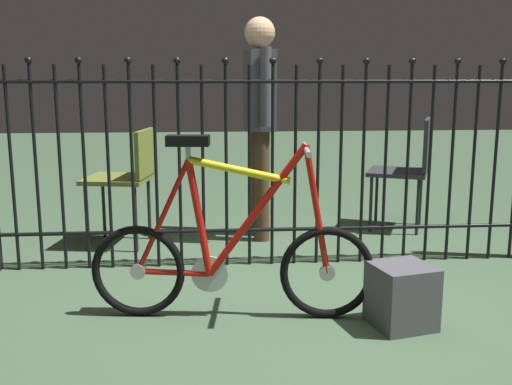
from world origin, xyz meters
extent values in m
plane|color=#405A40|center=(0.00, 0.00, 0.00)|extent=(20.00, 20.00, 0.00)
cylinder|color=black|center=(-1.57, 0.66, 0.62)|extent=(0.02, 0.02, 1.23)
cylinder|color=black|center=(-1.42, 0.66, 0.62)|extent=(0.02, 0.02, 1.23)
sphere|color=black|center=(-1.42, 0.66, 1.26)|extent=(0.04, 0.04, 0.04)
cylinder|color=black|center=(-1.28, 0.66, 0.62)|extent=(0.02, 0.02, 1.23)
cylinder|color=black|center=(-1.14, 0.66, 0.62)|extent=(0.02, 0.02, 1.23)
sphere|color=black|center=(-1.14, 0.66, 1.26)|extent=(0.04, 0.04, 0.04)
cylinder|color=black|center=(-1.00, 0.66, 0.62)|extent=(0.02, 0.02, 1.23)
cylinder|color=black|center=(-0.86, 0.66, 0.62)|extent=(0.02, 0.02, 1.23)
sphere|color=black|center=(-0.86, 0.66, 1.26)|extent=(0.04, 0.04, 0.04)
cylinder|color=black|center=(-0.72, 0.66, 0.62)|extent=(0.02, 0.02, 1.23)
cylinder|color=black|center=(-0.57, 0.66, 0.62)|extent=(0.02, 0.02, 1.23)
sphere|color=black|center=(-0.57, 0.66, 1.26)|extent=(0.04, 0.04, 0.04)
cylinder|color=black|center=(-0.43, 0.66, 0.62)|extent=(0.02, 0.02, 1.23)
cylinder|color=black|center=(-0.29, 0.66, 0.62)|extent=(0.02, 0.02, 1.23)
sphere|color=black|center=(-0.29, 0.66, 1.26)|extent=(0.04, 0.04, 0.04)
cylinder|color=black|center=(-0.15, 0.66, 0.62)|extent=(0.02, 0.02, 1.23)
cylinder|color=black|center=(-0.01, 0.66, 0.62)|extent=(0.02, 0.02, 1.23)
sphere|color=black|center=(-0.01, 0.66, 1.26)|extent=(0.04, 0.04, 0.04)
cylinder|color=black|center=(0.13, 0.66, 0.62)|extent=(0.02, 0.02, 1.23)
cylinder|color=black|center=(0.28, 0.66, 0.62)|extent=(0.02, 0.02, 1.23)
sphere|color=black|center=(0.28, 0.66, 1.26)|extent=(0.04, 0.04, 0.04)
cylinder|color=black|center=(0.42, 0.66, 0.62)|extent=(0.02, 0.02, 1.23)
cylinder|color=black|center=(0.56, 0.66, 0.62)|extent=(0.02, 0.02, 1.23)
sphere|color=black|center=(0.56, 0.66, 1.26)|extent=(0.04, 0.04, 0.04)
cylinder|color=black|center=(0.70, 0.66, 0.62)|extent=(0.02, 0.02, 1.23)
cylinder|color=black|center=(0.84, 0.66, 0.62)|extent=(0.02, 0.02, 1.23)
sphere|color=black|center=(0.84, 0.66, 1.26)|extent=(0.04, 0.04, 0.04)
cylinder|color=black|center=(0.98, 0.66, 0.62)|extent=(0.02, 0.02, 1.23)
cylinder|color=black|center=(1.12, 0.66, 0.62)|extent=(0.02, 0.02, 1.23)
sphere|color=black|center=(1.12, 0.66, 1.26)|extent=(0.04, 0.04, 0.04)
cylinder|color=black|center=(1.27, 0.66, 0.62)|extent=(0.02, 0.02, 1.23)
cylinder|color=black|center=(1.41, 0.66, 0.62)|extent=(0.02, 0.02, 1.23)
sphere|color=black|center=(1.41, 0.66, 1.26)|extent=(0.04, 0.04, 0.04)
cylinder|color=black|center=(0.00, 0.66, 0.22)|extent=(3.41, 0.02, 0.02)
cylinder|color=black|center=(0.00, 0.66, 1.14)|extent=(3.41, 0.02, 0.02)
torus|color=black|center=(-0.75, -0.12, 0.23)|extent=(0.46, 0.09, 0.46)
cylinder|color=silver|center=(-0.75, -0.12, 0.23)|extent=(0.08, 0.04, 0.08)
torus|color=black|center=(0.17, -0.22, 0.23)|extent=(0.46, 0.09, 0.46)
cylinder|color=silver|center=(0.17, -0.22, 0.23)|extent=(0.08, 0.04, 0.08)
cylinder|color=red|center=(-0.17, -0.18, 0.53)|extent=(0.49, 0.09, 0.65)
cylinder|color=yellow|center=(-0.25, -0.17, 0.73)|extent=(0.49, 0.09, 0.14)
cylinder|color=red|center=(-0.45, -0.15, 0.50)|extent=(0.13, 0.05, 0.57)
cylinder|color=red|center=(-0.57, -0.14, 0.22)|extent=(0.35, 0.07, 0.04)
cylinder|color=red|center=(-0.62, -0.14, 0.50)|extent=(0.28, 0.05, 0.56)
cylinder|color=red|center=(0.11, -0.21, 0.54)|extent=(0.14, 0.05, 0.63)
cylinder|color=silver|center=(0.06, -0.21, 0.84)|extent=(0.03, 0.03, 0.02)
cylinder|color=silver|center=(0.06, -0.21, 0.83)|extent=(0.07, 0.40, 0.03)
cylinder|color=silver|center=(-0.49, -0.15, 0.81)|extent=(0.03, 0.03, 0.07)
cube|color=black|center=(-0.49, -0.15, 0.87)|extent=(0.21, 0.11, 0.05)
cylinder|color=silver|center=(-0.40, -0.16, 0.22)|extent=(0.18, 0.03, 0.18)
cylinder|color=black|center=(0.83, 1.41, 0.21)|extent=(0.02, 0.02, 0.43)
cylinder|color=black|center=(0.96, 1.73, 0.21)|extent=(0.02, 0.02, 0.43)
cylinder|color=black|center=(1.14, 1.27, 0.21)|extent=(0.02, 0.02, 0.43)
cylinder|color=black|center=(1.28, 1.59, 0.21)|extent=(0.02, 0.02, 0.43)
cube|color=#2D2D33|center=(1.05, 1.50, 0.44)|extent=(0.56, 0.56, 0.03)
cube|color=#2D2D33|center=(1.24, 1.42, 0.66)|extent=(0.19, 0.39, 0.39)
cylinder|color=black|center=(-1.22, 1.05, 0.23)|extent=(0.02, 0.02, 0.45)
cylinder|color=black|center=(-1.17, 1.38, 0.23)|extent=(0.02, 0.02, 0.45)
cylinder|color=black|center=(-0.89, 0.99, 0.23)|extent=(0.02, 0.02, 0.45)
cylinder|color=black|center=(-0.83, 1.32, 0.23)|extent=(0.02, 0.02, 0.45)
cube|color=olive|center=(-1.03, 1.18, 0.47)|extent=(0.49, 0.49, 0.03)
cube|color=olive|center=(-0.83, 1.15, 0.65)|extent=(0.10, 0.40, 0.32)
cylinder|color=#4C3823|center=(-0.02, 1.22, 0.39)|extent=(0.11, 0.11, 0.79)
cylinder|color=#4C3823|center=(-0.04, 1.38, 0.39)|extent=(0.11, 0.11, 0.79)
cube|color=#3F3F47|center=(-0.03, 1.30, 1.07)|extent=(0.21, 0.32, 0.56)
cylinder|color=#3F3F47|center=(-0.01, 1.10, 1.10)|extent=(0.08, 0.08, 0.53)
cylinder|color=#3F3F47|center=(-0.06, 1.50, 1.10)|extent=(0.08, 0.08, 0.53)
sphere|color=tan|center=(-0.03, 1.30, 1.46)|extent=(0.21, 0.21, 0.21)
cube|color=#4C4C51|center=(0.50, -0.34, 0.15)|extent=(0.32, 0.32, 0.30)
camera|label=1|loc=(-0.39, -2.95, 1.16)|focal=41.95mm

